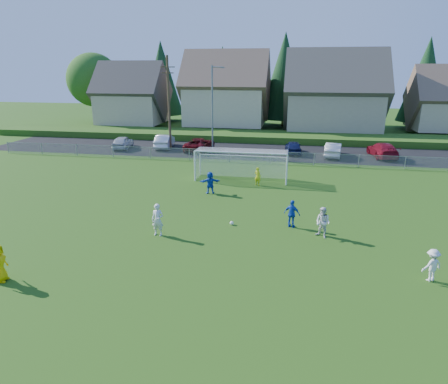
{
  "coord_description": "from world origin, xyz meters",
  "views": [
    {
      "loc": [
        4.2,
        -15.23,
        8.82
      ],
      "look_at": [
        0.0,
        8.0,
        1.4
      ],
      "focal_mm": 32.0,
      "sensor_mm": 36.0,
      "label": 1
    }
  ],
  "objects_px": {
    "player_blue_a": "(292,214)",
    "goalkeeper": "(258,176)",
    "player_blue_b": "(210,183)",
    "car_f": "(333,150)",
    "car_a": "(123,142)",
    "car_g": "(383,150)",
    "player_white_a": "(158,220)",
    "car_c": "(200,144)",
    "player_white_c": "(432,265)",
    "soccer_goal": "(242,160)",
    "car_e": "(293,147)",
    "soccer_ball": "(232,223)",
    "car_b": "(165,141)",
    "player_white_b": "(323,222)"
  },
  "relations": [
    {
      "from": "player_white_b",
      "to": "player_blue_a",
      "type": "height_order",
      "value": "player_white_b"
    },
    {
      "from": "soccer_ball",
      "to": "player_blue_b",
      "type": "height_order",
      "value": "player_blue_b"
    },
    {
      "from": "goalkeeper",
      "to": "player_blue_a",
      "type": "bearing_deg",
      "value": 132.48
    },
    {
      "from": "player_blue_a",
      "to": "player_blue_b",
      "type": "relative_size",
      "value": 1.01
    },
    {
      "from": "player_blue_b",
      "to": "car_f",
      "type": "relative_size",
      "value": 0.37
    },
    {
      "from": "car_a",
      "to": "car_g",
      "type": "distance_m",
      "value": 27.94
    },
    {
      "from": "player_white_b",
      "to": "player_white_a",
      "type": "bearing_deg",
      "value": -135.37
    },
    {
      "from": "player_blue_a",
      "to": "car_g",
      "type": "bearing_deg",
      "value": -93.2
    },
    {
      "from": "player_blue_a",
      "to": "car_e",
      "type": "distance_m",
      "value": 20.79
    },
    {
      "from": "player_blue_a",
      "to": "player_blue_b",
      "type": "xyz_separation_m",
      "value": [
        -5.96,
        5.48,
        -0.01
      ]
    },
    {
      "from": "player_white_c",
      "to": "car_g",
      "type": "relative_size",
      "value": 0.29
    },
    {
      "from": "car_b",
      "to": "car_c",
      "type": "relative_size",
      "value": 0.91
    },
    {
      "from": "player_blue_b",
      "to": "car_g",
      "type": "distance_m",
      "value": 21.02
    },
    {
      "from": "player_blue_a",
      "to": "goalkeeper",
      "type": "height_order",
      "value": "player_blue_a"
    },
    {
      "from": "car_b",
      "to": "car_g",
      "type": "bearing_deg",
      "value": 170.88
    },
    {
      "from": "player_white_a",
      "to": "player_white_c",
      "type": "relative_size",
      "value": 1.22
    },
    {
      "from": "player_white_a",
      "to": "car_c",
      "type": "xyz_separation_m",
      "value": [
        -3.21,
        22.94,
        -0.2
      ]
    },
    {
      "from": "player_blue_a",
      "to": "goalkeeper",
      "type": "relative_size",
      "value": 1.11
    },
    {
      "from": "player_blue_a",
      "to": "car_e",
      "type": "bearing_deg",
      "value": -69.49
    },
    {
      "from": "player_white_c",
      "to": "player_blue_a",
      "type": "relative_size",
      "value": 0.9
    },
    {
      "from": "player_blue_a",
      "to": "car_f",
      "type": "xyz_separation_m",
      "value": [
        3.82,
        19.92,
        -0.09
      ]
    },
    {
      "from": "goalkeeper",
      "to": "car_e",
      "type": "height_order",
      "value": "goalkeeper"
    },
    {
      "from": "player_blue_a",
      "to": "car_b",
      "type": "xyz_separation_m",
      "value": [
        -14.67,
        21.31,
        -0.06
      ]
    },
    {
      "from": "soccer_ball",
      "to": "player_white_b",
      "type": "bearing_deg",
      "value": -9.45
    },
    {
      "from": "player_blue_a",
      "to": "player_blue_b",
      "type": "height_order",
      "value": "player_blue_a"
    },
    {
      "from": "player_blue_b",
      "to": "car_c",
      "type": "distance_m",
      "value": 15.63
    },
    {
      "from": "player_blue_a",
      "to": "car_a",
      "type": "bearing_deg",
      "value": -26.44
    },
    {
      "from": "car_c",
      "to": "soccer_goal",
      "type": "relative_size",
      "value": 0.68
    },
    {
      "from": "player_blue_a",
      "to": "car_b",
      "type": "relative_size",
      "value": 0.35
    },
    {
      "from": "player_blue_a",
      "to": "player_white_c",
      "type": "bearing_deg",
      "value": 159.95
    },
    {
      "from": "player_blue_a",
      "to": "player_blue_b",
      "type": "distance_m",
      "value": 8.09
    },
    {
      "from": "player_white_c",
      "to": "car_c",
      "type": "relative_size",
      "value": 0.29
    },
    {
      "from": "soccer_ball",
      "to": "player_white_c",
      "type": "distance_m",
      "value": 10.58
    },
    {
      "from": "player_blue_b",
      "to": "car_g",
      "type": "bearing_deg",
      "value": -152.67
    },
    {
      "from": "player_white_a",
      "to": "car_c",
      "type": "bearing_deg",
      "value": 100.8
    },
    {
      "from": "soccer_ball",
      "to": "player_blue_b",
      "type": "xyz_separation_m",
      "value": [
        -2.52,
        5.76,
        0.69
      ]
    },
    {
      "from": "player_white_b",
      "to": "player_blue_b",
      "type": "height_order",
      "value": "player_white_b"
    },
    {
      "from": "soccer_goal",
      "to": "car_c",
      "type": "bearing_deg",
      "value": 119.49
    },
    {
      "from": "player_blue_a",
      "to": "car_c",
      "type": "height_order",
      "value": "player_blue_a"
    },
    {
      "from": "goalkeeper",
      "to": "car_a",
      "type": "height_order",
      "value": "goalkeeper"
    },
    {
      "from": "player_white_a",
      "to": "car_e",
      "type": "height_order",
      "value": "player_white_a"
    },
    {
      "from": "car_c",
      "to": "car_a",
      "type": "bearing_deg",
      "value": 8.12
    },
    {
      "from": "car_e",
      "to": "car_f",
      "type": "distance_m",
      "value": 4.13
    },
    {
      "from": "soccer_ball",
      "to": "player_white_c",
      "type": "relative_size",
      "value": 0.15
    },
    {
      "from": "player_white_b",
      "to": "player_blue_b",
      "type": "distance_m",
      "value": 10.08
    },
    {
      "from": "car_a",
      "to": "car_e",
      "type": "relative_size",
      "value": 1.04
    },
    {
      "from": "player_white_b",
      "to": "player_white_c",
      "type": "relative_size",
      "value": 1.15
    },
    {
      "from": "player_white_b",
      "to": "car_e",
      "type": "distance_m",
      "value": 22.0
    },
    {
      "from": "car_f",
      "to": "car_g",
      "type": "height_order",
      "value": "car_g"
    },
    {
      "from": "car_g",
      "to": "car_e",
      "type": "bearing_deg",
      "value": -8.62
    }
  ]
}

